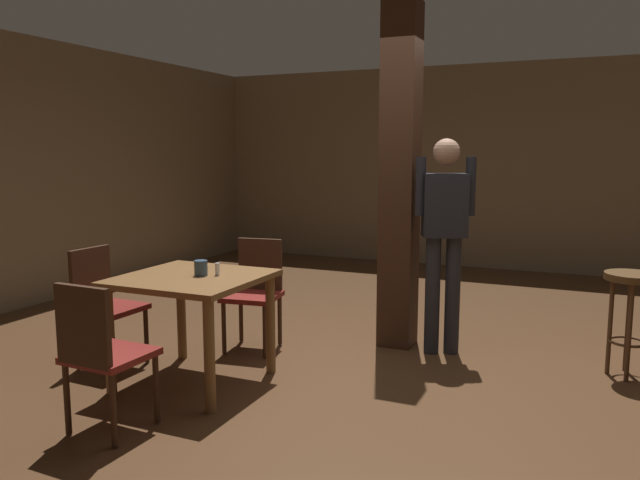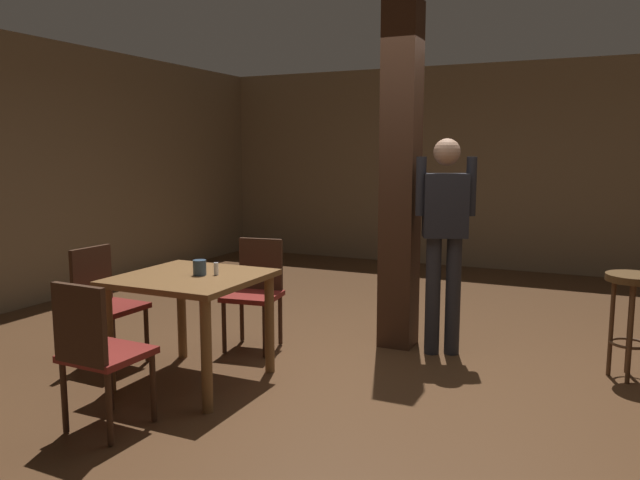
# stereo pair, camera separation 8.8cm
# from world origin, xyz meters

# --- Properties ---
(ground_plane) EXTENTS (10.80, 10.80, 0.00)m
(ground_plane) POSITION_xyz_m (0.00, 0.00, 0.00)
(ground_plane) COLOR #4C301C
(wall_back) EXTENTS (8.00, 0.10, 2.80)m
(wall_back) POSITION_xyz_m (0.00, 4.50, 1.40)
(wall_back) COLOR #756047
(wall_back) RESTS_ON ground_plane
(pillar) EXTENTS (0.28, 0.28, 2.80)m
(pillar) POSITION_xyz_m (-0.03, 0.60, 1.40)
(pillar) COLOR #382114
(pillar) RESTS_ON ground_plane
(dining_table) EXTENTS (0.93, 0.93, 0.77)m
(dining_table) POSITION_xyz_m (-1.08, -0.83, 0.64)
(dining_table) COLOR brown
(dining_table) RESTS_ON ground_plane
(chair_west) EXTENTS (0.44, 0.44, 0.89)m
(chair_west) POSITION_xyz_m (-1.92, -0.81, 0.51)
(chair_west) COLOR maroon
(chair_west) RESTS_ON ground_plane
(chair_north) EXTENTS (0.48, 0.48, 0.89)m
(chair_north) POSITION_xyz_m (-1.08, 0.04, 0.51)
(chair_north) COLOR maroon
(chair_north) RESTS_ON ground_plane
(chair_south) EXTENTS (0.44, 0.44, 0.89)m
(chair_south) POSITION_xyz_m (-1.08, -1.73, 0.51)
(chair_south) COLOR maroon
(chair_south) RESTS_ON ground_plane
(napkin_cup) EXTENTS (0.09, 0.09, 0.11)m
(napkin_cup) POSITION_xyz_m (-1.03, -0.80, 0.82)
(napkin_cup) COLOR #33475B
(napkin_cup) RESTS_ON dining_table
(salt_shaker) EXTENTS (0.03, 0.03, 0.09)m
(salt_shaker) POSITION_xyz_m (-0.93, -0.75, 0.81)
(salt_shaker) COLOR silver
(salt_shaker) RESTS_ON dining_table
(standing_person) EXTENTS (0.46, 0.31, 1.72)m
(standing_person) POSITION_xyz_m (0.36, 0.52, 1.00)
(standing_person) COLOR black
(standing_person) RESTS_ON ground_plane
(bar_stool_near) EXTENTS (0.37, 0.37, 0.76)m
(bar_stool_near) POSITION_xyz_m (1.71, 0.54, 0.58)
(bar_stool_near) COLOR #4C3319
(bar_stool_near) RESTS_ON ground_plane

